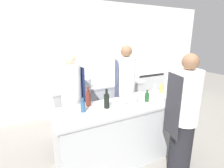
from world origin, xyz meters
TOP-DOWN VIEW (x-y plane):
  - ground_plane at (0.00, 0.00)m, footprint 16.00×16.00m
  - wall_back at (0.00, 2.13)m, footprint 8.00×0.06m
  - prep_counter at (0.00, 0.00)m, footprint 2.13×0.71m
  - pass_counter at (0.17, 1.26)m, footprint 2.12×0.57m
  - oven_range at (1.77, 1.75)m, footprint 0.97×0.66m
  - chef_at_prep_near at (0.58, -0.66)m, footprint 0.42×0.40m
  - chef_at_stove at (-0.62, 0.61)m, footprint 0.36×0.34m
  - chef_at_pass_far at (0.48, 0.69)m, footprint 0.43×0.42m
  - bottle_olive_oil at (0.58, -0.04)m, footprint 0.07×0.07m
  - bottle_vinegar at (-0.47, 0.22)m, footprint 0.08×0.08m
  - bottle_wine at (-0.26, 0.02)m, footprint 0.08×0.08m
  - bottle_cooking_oil at (0.43, -0.04)m, footprint 0.07×0.07m
  - bottle_sauce at (-0.61, 0.05)m, footprint 0.07×0.07m
  - bottle_water at (0.91, 0.15)m, footprint 0.07×0.07m
  - bowl_mixing_large at (0.18, 0.07)m, footprint 0.26×0.26m
  - bowl_prep_small at (-0.07, -0.01)m, footprint 0.22×0.22m
  - bowl_ceramic_blue at (0.47, 0.18)m, footprint 0.23×0.23m
  - cup at (0.70, -0.07)m, footprint 0.10×0.10m
  - stockpot at (-0.19, 1.16)m, footprint 0.24×0.24m

SIDE VIEW (x-z plane):
  - ground_plane at x=0.00m, z-range 0.00..0.00m
  - pass_counter at x=0.17m, z-range 0.00..0.94m
  - prep_counter at x=0.00m, z-range 0.00..0.94m
  - oven_range at x=1.77m, z-range 0.00..0.98m
  - chef_at_stove at x=-0.62m, z-range 0.01..1.73m
  - chef_at_prep_near at x=0.58m, z-range 0.00..1.75m
  - chef_at_pass_far at x=0.48m, z-range 0.00..1.79m
  - bowl_ceramic_blue at x=0.47m, z-range 0.93..0.99m
  - bowl_prep_small at x=-0.07m, z-range 0.93..1.01m
  - cup at x=0.70m, z-range 0.93..1.02m
  - bowl_mixing_large at x=0.18m, z-range 0.93..1.02m
  - bottle_cooking_oil at x=0.43m, z-range 0.91..1.11m
  - bottle_sauce at x=-0.61m, z-range 0.91..1.12m
  - bottle_water at x=0.91m, z-range 0.91..1.13m
  - stockpot at x=-0.19m, z-range 0.93..1.13m
  - bottle_olive_oil at x=0.58m, z-range 0.91..1.17m
  - bottle_wine at x=-0.26m, z-range 0.90..1.20m
  - bottle_vinegar at x=-0.47m, z-range 0.90..1.20m
  - wall_back at x=0.00m, z-range 0.00..2.80m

